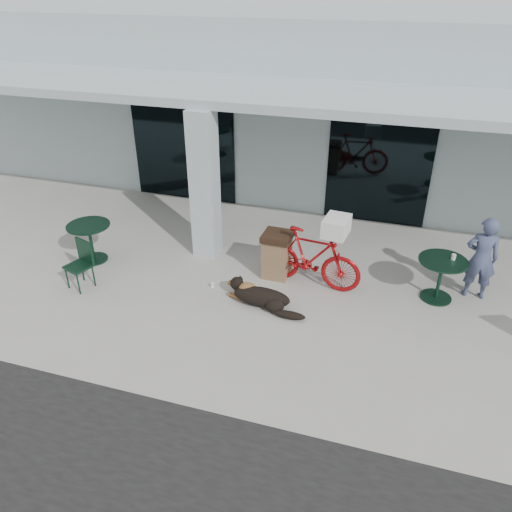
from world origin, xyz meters
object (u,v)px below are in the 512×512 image
(cafe_chair_near, at_px, (78,266))
(cafe_table_far, at_px, (439,279))
(trash_receptacle, at_px, (277,255))
(bicycle, at_px, (310,258))
(dog, at_px, (262,296))
(cafe_table_near, at_px, (91,243))
(person, at_px, (481,258))

(cafe_chair_near, height_order, cafe_table_far, cafe_chair_near)
(cafe_chair_near, relative_size, trash_receptacle, 1.02)
(bicycle, height_order, cafe_chair_near, bicycle)
(dog, bearing_deg, bicycle, 70.09)
(cafe_table_near, relative_size, trash_receptacle, 0.94)
(dog, relative_size, cafe_chair_near, 1.28)
(cafe_table_near, relative_size, cafe_table_far, 1.00)
(bicycle, xyz_separation_m, cafe_table_far, (2.40, 0.24, -0.18))
(cafe_chair_near, bearing_deg, dog, 26.64)
(person, distance_m, trash_receptacle, 3.80)
(bicycle, bearing_deg, dog, 151.06)
(cafe_table_far, xyz_separation_m, trash_receptacle, (-3.10, -0.10, 0.06))
(bicycle, bearing_deg, cafe_table_far, -77.60)
(person, bearing_deg, bicycle, 7.95)
(bicycle, height_order, dog, bicycle)
(dog, relative_size, cafe_table_far, 1.39)
(dog, xyz_separation_m, person, (3.75, 1.50, 0.61))
(cafe_table_far, bearing_deg, dog, -158.79)
(cafe_chair_near, xyz_separation_m, person, (7.30, 1.95, 0.34))
(bicycle, bearing_deg, trash_receptacle, 85.63)
(dog, height_order, cafe_table_far, cafe_table_far)
(cafe_table_near, bearing_deg, dog, -7.92)
(dog, xyz_separation_m, cafe_chair_near, (-3.54, -0.45, 0.28))
(bicycle, height_order, trash_receptacle, bicycle)
(cafe_table_near, height_order, cafe_table_far, cafe_table_near)
(cafe_table_near, xyz_separation_m, cafe_chair_near, (0.38, -1.00, 0.06))
(bicycle, distance_m, person, 3.12)
(dog, relative_size, person, 0.76)
(dog, distance_m, cafe_table_far, 3.32)
(bicycle, height_order, cafe_table_near, bicycle)
(cafe_table_near, relative_size, person, 0.54)
(cafe_chair_near, bearing_deg, cafe_table_far, 33.34)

